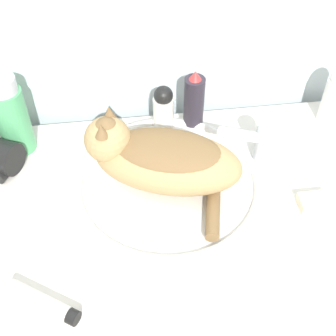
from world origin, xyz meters
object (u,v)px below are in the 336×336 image
object	(u,v)px
mouthwash_bottle	(12,117)
hairspray_can_black	(194,105)
faucet	(259,140)
soap_bar	(315,202)
cat	(160,157)
deodorant_stick	(164,112)
cream_tube	(45,302)

from	to	relation	value
mouthwash_bottle	hairspray_can_black	world-z (taller)	mouthwash_bottle
faucet	hairspray_can_black	xyz separation A→B (m)	(-0.13, 0.12, 0.02)
hairspray_can_black	mouthwash_bottle	bearing A→B (deg)	180.00
faucet	hairspray_can_black	world-z (taller)	hairspray_can_black
faucet	soap_bar	size ratio (longest dim) A/B	2.14
cat	deodorant_stick	distance (m)	0.19
mouthwash_bottle	cream_tube	world-z (taller)	mouthwash_bottle
mouthwash_bottle	soap_bar	xyz separation A→B (m)	(0.65, -0.27, -0.09)
cat	soap_bar	size ratio (longest dim) A/B	4.94
mouthwash_bottle	cream_tube	distance (m)	0.44
hairspray_can_black	cream_tube	size ratio (longest dim) A/B	1.33
cat	hairspray_can_black	size ratio (longest dim) A/B	1.88
mouthwash_bottle	soap_bar	world-z (taller)	mouthwash_bottle
cat	faucet	distance (m)	0.25
deodorant_stick	hairspray_can_black	xyz separation A→B (m)	(0.07, 0.00, 0.01)
faucet	cream_tube	bearing A→B (deg)	15.33
faucet	soap_bar	distance (m)	0.18
deodorant_stick	soap_bar	bearing A→B (deg)	-42.05
faucet	cream_tube	size ratio (longest dim) A/B	1.08
cream_tube	faucet	bearing A→B (deg)	32.97
soap_bar	mouthwash_bottle	bearing A→B (deg)	157.55
cat	soap_bar	distance (m)	0.35
faucet	hairspray_can_black	bearing A→B (deg)	-59.48
mouthwash_bottle	hairspray_can_black	size ratio (longest dim) A/B	1.11
cat	deodorant_stick	world-z (taller)	cat
hairspray_can_black	soap_bar	world-z (taller)	hairspray_can_black
cat	mouthwash_bottle	bearing A→B (deg)	-11.05
deodorant_stick	mouthwash_bottle	size ratio (longest dim) A/B	0.72
faucet	mouthwash_bottle	distance (m)	0.57
cat	hairspray_can_black	distance (m)	0.21
faucet	deodorant_stick	bearing A→B (deg)	-47.61
cat	cream_tube	size ratio (longest dim) A/B	2.51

